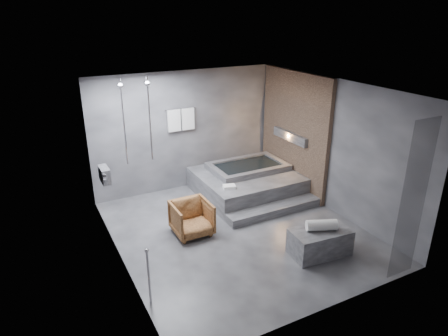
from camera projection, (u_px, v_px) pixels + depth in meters
room at (250, 141)px, 7.57m from camera, size 5.00×5.04×2.82m
tub_deck at (246, 183)px, 9.40m from camera, size 2.20×2.00×0.50m
tub_step at (274, 210)px, 8.48m from camera, size 2.20×0.36×0.18m
concrete_bench at (320, 242)px, 7.05m from camera, size 1.09×0.67×0.47m
driftwood_chair at (192, 218)px, 7.64m from camera, size 0.71×0.73×0.66m
rolled_towel at (322, 225)px, 6.94m from camera, size 0.57×0.38×0.19m
deck_towel at (229, 187)px, 8.51m from camera, size 0.30×0.25×0.07m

